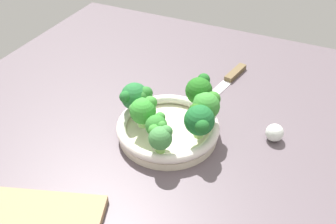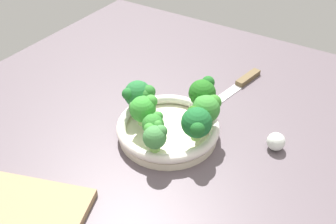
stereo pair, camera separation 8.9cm
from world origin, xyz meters
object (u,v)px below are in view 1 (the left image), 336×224
object	(u,v)px
garlic_bulb	(275,133)
broccoli_floret_1	(206,105)
broccoli_floret_5	(199,90)
broccoli_floret_4	(161,137)
broccoli_floret_0	(199,120)
knife	(227,81)
broccoli_floret_2	(144,109)
broccoli_floret_6	(157,126)
broccoli_floret_3	(136,97)
bowl	(168,129)

from	to	relation	value
garlic_bulb	broccoli_floret_1	bearing A→B (deg)	19.70
broccoli_floret_5	broccoli_floret_4	bearing A→B (deg)	85.52
broccoli_floret_0	knife	world-z (taller)	broccoli_floret_0
broccoli_floret_0	broccoli_floret_2	size ratio (longest dim) A/B	1.11
broccoli_floret_0	broccoli_floret_1	bearing A→B (deg)	-85.20
knife	broccoli_floret_6	bearing A→B (deg)	81.42
broccoli_floret_3	broccoli_floret_5	xyz separation A→B (cm)	(-12.68, -7.76, 0.71)
broccoli_floret_0	broccoli_floret_6	xyz separation A→B (cm)	(7.94, 4.48, -0.81)
broccoli_floret_0	garlic_bulb	bearing A→B (deg)	-143.67
bowl	broccoli_floret_6	distance (cm)	8.33
broccoli_floret_3	broccoli_floret_6	distance (cm)	11.53
broccoli_floret_6	garlic_bulb	xyz separation A→B (cm)	(-22.73, -15.36, -5.68)
broccoli_floret_5	broccoli_floret_0	bearing A→B (deg)	112.09
broccoli_floret_1	knife	world-z (taller)	broccoli_floret_1
broccoli_floret_4	broccoli_floret_6	distance (cm)	3.75
broccoli_floret_1	garlic_bulb	bearing A→B (deg)	-160.30
broccoli_floret_0	broccoli_floret_3	bearing A→B (deg)	-9.15
broccoli_floret_3	knife	world-z (taller)	broccoli_floret_3
bowl	broccoli_floret_6	size ratio (longest dim) A/B	4.00
broccoli_floret_1	garlic_bulb	distance (cm)	17.60
broccoli_floret_6	knife	world-z (taller)	broccoli_floret_6
bowl	garlic_bulb	xyz separation A→B (cm)	(-22.97, -9.26, -0.01)
bowl	broccoli_floret_3	xyz separation A→B (cm)	(8.76, -1.12, 5.96)
broccoli_floret_1	broccoli_floret_2	world-z (taller)	broccoli_floret_1
broccoli_floret_6	broccoli_floret_2	bearing A→B (deg)	-34.12
bowl	broccoli_floret_3	world-z (taller)	broccoli_floret_3
broccoli_floret_4	broccoli_floret_5	size ratio (longest dim) A/B	0.75
broccoli_floret_3	broccoli_floret_2	bearing A→B (deg)	136.31
broccoli_floret_0	broccoli_floret_6	distance (cm)	9.16
broccoli_floret_6	knife	xyz separation A→B (cm)	(-5.19, -34.39, -7.22)
broccoli_floret_6	broccoli_floret_5	bearing A→B (deg)	-103.83
broccoli_floret_0	broccoli_floret_4	world-z (taller)	broccoli_floret_0
broccoli_floret_6	broccoli_floret_3	bearing A→B (deg)	-38.71
broccoli_floret_3	garlic_bulb	size ratio (longest dim) A/B	1.79
broccoli_floret_4	broccoli_floret_5	xyz separation A→B (cm)	(-1.41, -17.95, 1.13)
knife	garlic_bulb	bearing A→B (deg)	132.65
broccoli_floret_3	broccoli_floret_4	world-z (taller)	broccoli_floret_3
broccoli_floret_4	garlic_bulb	distance (cm)	28.02
broccoli_floret_0	broccoli_floret_4	bearing A→B (deg)	52.78
bowl	broccoli_floret_6	bearing A→B (deg)	92.22
broccoli_floret_0	broccoli_floret_3	xyz separation A→B (cm)	(16.94, -2.73, -0.52)
broccoli_floret_0	broccoli_floret_4	xyz separation A→B (cm)	(5.66, 7.46, -0.93)
broccoli_floret_0	broccoli_floret_5	bearing A→B (deg)	-67.91
broccoli_floret_6	garlic_bulb	world-z (taller)	broccoli_floret_6
bowl	broccoli_floret_6	xyz separation A→B (cm)	(-0.24, 6.10, 5.67)
broccoli_floret_4	broccoli_floret_5	world-z (taller)	broccoli_floret_5
knife	garlic_bulb	xyz separation A→B (cm)	(-17.54, 19.04, 1.54)
knife	garlic_bulb	size ratio (longest dim) A/B	6.34
broccoli_floret_5	knife	size ratio (longest dim) A/B	0.30
broccoli_floret_0	knife	bearing A→B (deg)	-84.74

